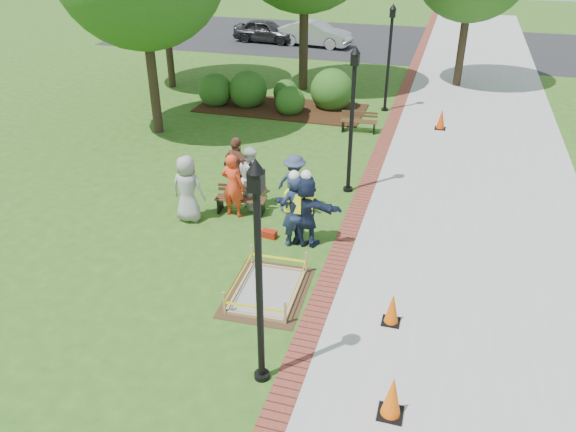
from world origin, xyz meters
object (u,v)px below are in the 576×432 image
(hivis_worker_c, at_px, (294,210))
(cone_front, at_px, (392,397))
(hivis_worker_a, at_px, (306,209))
(lamp_near, at_px, (258,262))
(hivis_worker_b, at_px, (294,209))
(wet_concrete_pad, at_px, (267,283))
(bench_near, at_px, (241,205))

(hivis_worker_c, bearing_deg, cone_front, -58.12)
(hivis_worker_a, bearing_deg, cone_front, -60.51)
(hivis_worker_a, distance_m, hivis_worker_c, 0.30)
(lamp_near, xyz_separation_m, hivis_worker_b, (-0.72, 4.61, -1.49))
(lamp_near, bearing_deg, wet_concrete_pad, 106.05)
(hivis_worker_b, distance_m, hivis_worker_c, 0.14)
(bench_near, relative_size, lamp_near, 0.33)
(cone_front, bearing_deg, hivis_worker_b, 122.35)
(wet_concrete_pad, height_order, bench_near, bench_near)
(hivis_worker_c, bearing_deg, hivis_worker_a, -3.48)
(lamp_near, height_order, hivis_worker_a, lamp_near)
(hivis_worker_b, relative_size, hivis_worker_c, 1.10)
(bench_near, distance_m, hivis_worker_a, 2.51)
(wet_concrete_pad, distance_m, hivis_worker_c, 2.35)
(hivis_worker_b, bearing_deg, cone_front, -57.65)
(lamp_near, bearing_deg, cone_front, -5.12)
(hivis_worker_b, height_order, hivis_worker_c, hivis_worker_b)
(wet_concrete_pad, height_order, hivis_worker_a, hivis_worker_a)
(cone_front, distance_m, lamp_near, 3.12)
(wet_concrete_pad, height_order, hivis_worker_b, hivis_worker_b)
(hivis_worker_a, bearing_deg, wet_concrete_pad, -96.68)
(wet_concrete_pad, xyz_separation_m, hivis_worker_a, (0.26, 2.23, 0.76))
(wet_concrete_pad, distance_m, bench_near, 3.82)
(wet_concrete_pad, bearing_deg, hivis_worker_c, 90.68)
(cone_front, distance_m, hivis_worker_a, 5.67)
(hivis_worker_b, bearing_deg, hivis_worker_a, 18.78)
(lamp_near, distance_m, hivis_worker_a, 4.95)
(wet_concrete_pad, height_order, hivis_worker_c, hivis_worker_c)
(bench_near, xyz_separation_m, hivis_worker_b, (1.85, -1.19, 0.75))
(wet_concrete_pad, relative_size, hivis_worker_b, 1.18)
(bench_near, height_order, hivis_worker_c, hivis_worker_c)
(cone_front, height_order, hivis_worker_c, hivis_worker_c)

